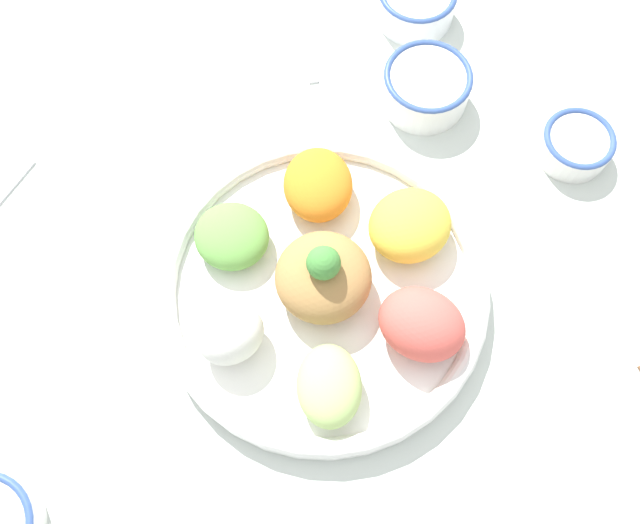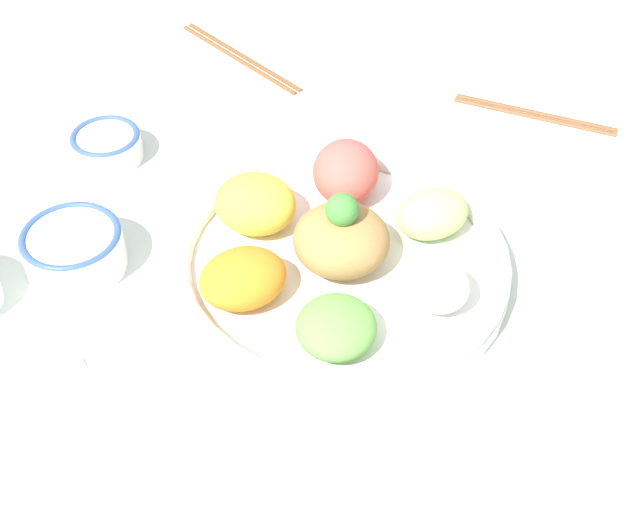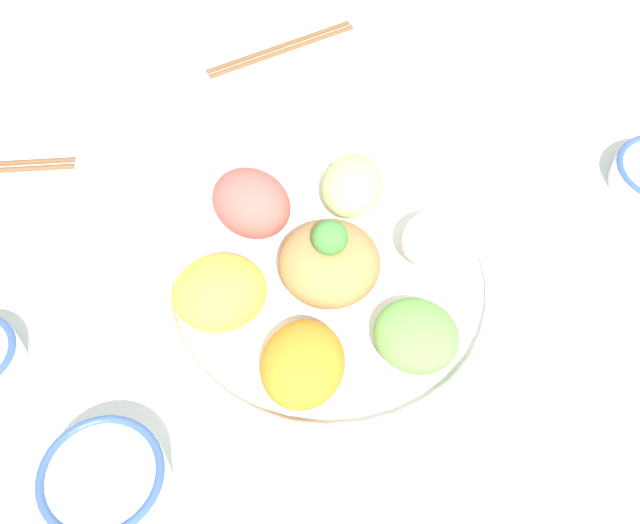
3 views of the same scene
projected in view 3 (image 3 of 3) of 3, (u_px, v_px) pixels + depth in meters
name	position (u px, v px, depth m)	size (l,w,h in m)	color
ground_plane	(356.00, 294.00, 0.74)	(2.40, 2.40, 0.00)	silver
salad_platter	(325.00, 277.00, 0.72)	(0.34, 0.34, 0.11)	white
rice_bowl_blue	(106.00, 483.00, 0.61)	(0.10, 0.10, 0.05)	white
chopsticks_pair_far	(281.00, 47.00, 0.96)	(0.21, 0.03, 0.01)	brown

